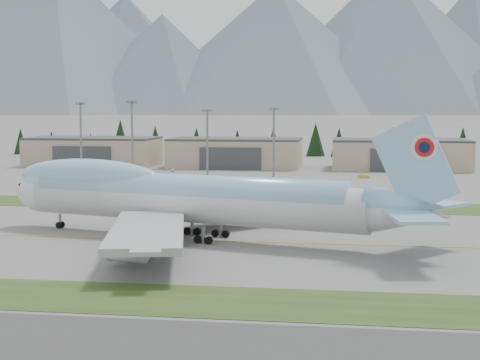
% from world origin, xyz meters
% --- Properties ---
extents(ground, '(7000.00, 7000.00, 0.00)m').
position_xyz_m(ground, '(0.00, 0.00, 0.00)').
color(ground, '#61615F').
rests_on(ground, ground).
extents(grass_strip_near, '(400.00, 14.00, 0.08)m').
position_xyz_m(grass_strip_near, '(0.00, -38.00, 0.00)').
color(grass_strip_near, '#294719').
rests_on(grass_strip_near, ground).
extents(grass_strip_far, '(400.00, 18.00, 0.08)m').
position_xyz_m(grass_strip_far, '(0.00, 45.00, 0.00)').
color(grass_strip_far, '#294719').
rests_on(grass_strip_far, ground).
extents(taxiway_line_main, '(400.00, 0.40, 0.02)m').
position_xyz_m(taxiway_line_main, '(0.00, 0.00, 0.00)').
color(taxiway_line_main, gold).
rests_on(taxiway_line_main, ground).
extents(boeing_747_freighter, '(81.47, 67.79, 21.46)m').
position_xyz_m(boeing_747_freighter, '(-0.69, 1.54, 7.08)').
color(boeing_747_freighter, silver).
rests_on(boeing_747_freighter, ground).
extents(hangar_left, '(48.00, 26.60, 10.80)m').
position_xyz_m(hangar_left, '(-70.00, 149.90, 5.39)').
color(hangar_left, tan).
rests_on(hangar_left, ground).
extents(hangar_center, '(48.00, 26.60, 10.80)m').
position_xyz_m(hangar_center, '(-15.00, 149.90, 5.39)').
color(hangar_center, tan).
rests_on(hangar_center, ground).
extents(hangar_right, '(48.00, 26.60, 10.80)m').
position_xyz_m(hangar_right, '(45.00, 149.90, 5.39)').
color(hangar_right, tan).
rests_on(hangar_right, ground).
extents(floodlight_masts, '(202.46, 8.68, 24.32)m').
position_xyz_m(floodlight_masts, '(-20.63, 111.04, 16.05)').
color(floodlight_masts, slate).
rests_on(floodlight_masts, ground).
extents(service_vehicle_a, '(1.82, 3.22, 1.03)m').
position_xyz_m(service_vehicle_a, '(-33.72, 127.33, 0.00)').
color(service_vehicle_a, silver).
rests_on(service_vehicle_a, ground).
extents(service_vehicle_b, '(4.00, 1.43, 1.31)m').
position_xyz_m(service_vehicle_b, '(31.31, 113.76, 0.00)').
color(service_vehicle_b, gold).
rests_on(service_vehicle_b, ground).
extents(service_vehicle_c, '(2.88, 4.08, 1.10)m').
position_xyz_m(service_vehicle_c, '(46.44, 138.53, 0.00)').
color(service_vehicle_c, silver).
rests_on(service_vehicle_c, ground).
extents(conifer_belt, '(264.85, 16.46, 16.79)m').
position_xyz_m(conifer_belt, '(11.96, 213.01, 7.04)').
color(conifer_belt, black).
rests_on(conifer_belt, ground).
extents(mountain_ridge_front, '(4275.99, 1193.85, 526.67)m').
position_xyz_m(mountain_ridge_front, '(-143.89, 2220.73, 229.06)').
color(mountain_ridge_front, '#47525F').
rests_on(mountain_ridge_front, ground).
extents(mountain_ridge_rear, '(4527.95, 1058.80, 529.40)m').
position_xyz_m(mountain_ridge_rear, '(210.71, 2900.00, 260.47)').
color(mountain_ridge_rear, '#47525F').
rests_on(mountain_ridge_rear, ground).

